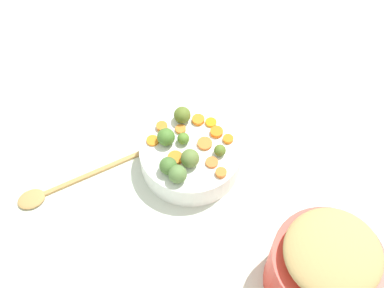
{
  "coord_description": "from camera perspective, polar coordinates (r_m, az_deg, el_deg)",
  "views": [
    {
      "loc": [
        0.51,
        -0.38,
        1.09
      ],
      "look_at": [
        -0.01,
        0.0,
        0.1
      ],
      "focal_mm": 47.04,
      "sensor_mm": 36.0,
      "label": 1
    }
  ],
  "objects": [
    {
      "name": "carrot_slice_8",
      "position": [
        1.15,
        3.31,
        -3.27
      ],
      "size": [
        0.04,
        0.04,
        0.01
      ],
      "primitive_type": "cylinder",
      "rotation": [
        0.0,
        0.0,
        0.51
      ],
      "color": "orange",
      "rests_on": "serving_bowl_carrots"
    },
    {
      "name": "brussels_sprout_6",
      "position": [
        1.18,
        -2.97,
        0.8
      ],
      "size": [
        0.04,
        0.04,
        0.04
      ],
      "primitive_type": "sphere",
      "color": "#49792E",
      "rests_on": "serving_bowl_carrots"
    },
    {
      "name": "carrot_slice_4",
      "position": [
        1.17,
        -1.91,
        -1.59
      ],
      "size": [
        0.05,
        0.05,
        0.01
      ],
      "primitive_type": "cylinder",
      "rotation": [
        0.0,
        0.0,
        3.79
      ],
      "color": "orange",
      "rests_on": "serving_bowl_carrots"
    },
    {
      "name": "carrot_slice_10",
      "position": [
        1.2,
        4.11,
        0.56
      ],
      "size": [
        0.03,
        0.03,
        0.01
      ],
      "primitive_type": "cylinder",
      "rotation": [
        0.0,
        0.0,
        3.77
      ],
      "color": "orange",
      "rests_on": "serving_bowl_carrots"
    },
    {
      "name": "brussels_sprout_1",
      "position": [
        1.17,
        3.18,
        -0.73
      ],
      "size": [
        0.03,
        0.03,
        0.03
      ],
      "primitive_type": "sphere",
      "color": "#587227",
      "rests_on": "serving_bowl_carrots"
    },
    {
      "name": "carrot_slice_7",
      "position": [
        1.16,
        2.26,
        -2.1
      ],
      "size": [
        0.04,
        0.04,
        0.01
      ],
      "primitive_type": "cylinder",
      "rotation": [
        0.0,
        0.0,
        3.6
      ],
      "color": "orange",
      "rests_on": "serving_bowl_carrots"
    },
    {
      "name": "wooden_spoon",
      "position": [
        1.25,
        -15.45,
        -5.04
      ],
      "size": [
        0.08,
        0.32,
        0.01
      ],
      "color": "tan",
      "rests_on": "tabletop"
    },
    {
      "name": "carrot_slice_0",
      "position": [
        1.21,
        -1.31,
        1.68
      ],
      "size": [
        0.04,
        0.04,
        0.01
      ],
      "primitive_type": "cylinder",
      "rotation": [
        0.0,
        0.0,
        2.23
      ],
      "color": "orange",
      "rests_on": "serving_bowl_carrots"
    },
    {
      "name": "stuffing_mound",
      "position": [
        0.99,
        15.71,
        -11.85
      ],
      "size": [
        0.19,
        0.19,
        0.06
      ],
      "primitive_type": "ellipsoid",
      "color": "tan",
      "rests_on": "metal_pot"
    },
    {
      "name": "carrot_slice_2",
      "position": [
        1.2,
        -4.48,
        0.39
      ],
      "size": [
        0.04,
        0.04,
        0.01
      ],
      "primitive_type": "cylinder",
      "rotation": [
        0.0,
        0.0,
        3.65
      ],
      "color": "orange",
      "rests_on": "serving_bowl_carrots"
    },
    {
      "name": "carrot_slice_5",
      "position": [
        1.19,
        1.41,
        0.1
      ],
      "size": [
        0.04,
        0.04,
        0.01
      ],
      "primitive_type": "cylinder",
      "rotation": [
        0.0,
        0.0,
        1.33
      ],
      "color": "orange",
      "rests_on": "serving_bowl_carrots"
    },
    {
      "name": "brussels_sprout_5",
      "position": [
        1.15,
        -0.24,
        -1.63
      ],
      "size": [
        0.04,
        0.04,
        0.04
      ],
      "primitive_type": "sphere",
      "color": "olive",
      "rests_on": "serving_bowl_carrots"
    },
    {
      "name": "carrot_slice_1",
      "position": [
        1.23,
        0.71,
        2.75
      ],
      "size": [
        0.04,
        0.04,
        0.01
      ],
      "primitive_type": "cylinder",
      "rotation": [
        0.0,
        0.0,
        0.32
      ],
      "color": "orange",
      "rests_on": "serving_bowl_carrots"
    },
    {
      "name": "tabletop",
      "position": [
        1.25,
        0.23,
        -2.83
      ],
      "size": [
        2.4,
        2.4,
        0.02
      ],
      "primitive_type": "cube",
      "color": "silver",
      "rests_on": "ground"
    },
    {
      "name": "brussels_sprout_4",
      "position": [
        1.13,
        -1.65,
        -3.42
      ],
      "size": [
        0.04,
        0.04,
        0.04
      ],
      "primitive_type": "sphere",
      "color": "#587E3F",
      "rests_on": "serving_bowl_carrots"
    },
    {
      "name": "carrot_slice_6",
      "position": [
        1.22,
        -3.44,
        1.98
      ],
      "size": [
        0.04,
        0.04,
        0.01
      ],
      "primitive_type": "cylinder",
      "rotation": [
        0.0,
        0.0,
        3.9
      ],
      "color": "orange",
      "rests_on": "serving_bowl_carrots"
    },
    {
      "name": "brussels_sprout_3",
      "position": [
        1.22,
        -1.12,
        3.31
      ],
      "size": [
        0.04,
        0.04,
        0.04
      ],
      "primitive_type": "sphere",
      "color": "#5D7128",
      "rests_on": "serving_bowl_carrots"
    },
    {
      "name": "carrot_slice_9",
      "position": [
        1.21,
        2.8,
        1.36
      ],
      "size": [
        0.04,
        0.04,
        0.01
      ],
      "primitive_type": "cylinder",
      "rotation": [
        0.0,
        0.0,
        0.98
      ],
      "color": "orange",
      "rests_on": "serving_bowl_carrots"
    },
    {
      "name": "brussels_sprout_2",
      "position": [
        1.14,
        -2.7,
        -2.48
      ],
      "size": [
        0.04,
        0.04,
        0.04
      ],
      "primitive_type": "sphere",
      "color": "#487131",
      "rests_on": "serving_bowl_carrots"
    },
    {
      "name": "brussels_sprout_0",
      "position": [
        1.18,
        -0.99,
        0.62
      ],
      "size": [
        0.03,
        0.03,
        0.03
      ],
      "primitive_type": "sphere",
      "color": "#55812C",
      "rests_on": "serving_bowl_carrots"
    },
    {
      "name": "serving_bowl_carrots",
      "position": [
        1.22,
        0.0,
        -1.19
      ],
      "size": [
        0.25,
        0.25,
        0.07
      ],
      "primitive_type": "cylinder",
      "color": "white",
      "rests_on": "tabletop"
    },
    {
      "name": "carrot_slice_3",
      "position": [
        1.23,
        2.16,
        2.45
      ],
      "size": [
        0.03,
        0.03,
        0.01
      ],
      "primitive_type": "cylinder",
      "rotation": [
        0.0,
        0.0,
        1.32
      ],
      "color": "orange",
      "rests_on": "serving_bowl_carrots"
    },
    {
      "name": "metal_pot",
      "position": [
        1.09,
        14.46,
        -13.84
      ],
      "size": [
        0.22,
        0.22,
        0.15
      ],
      "primitive_type": "cylinder",
      "color": "red",
      "rests_on": "tabletop"
    }
  ]
}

